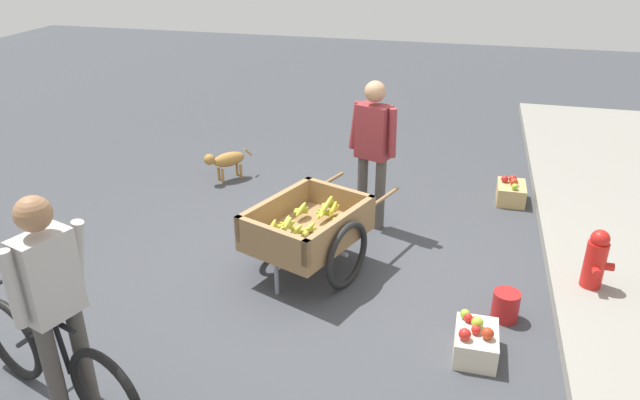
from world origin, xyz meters
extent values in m
plane|color=#3D3F44|center=(0.00, 0.00, 0.00)|extent=(24.00, 24.00, 0.00)
cube|color=#937047|center=(0.05, -0.19, 0.40)|extent=(1.31, 1.14, 0.10)
cube|color=#937047|center=(0.53, -0.37, 0.57)|extent=(0.34, 0.77, 0.24)
cube|color=#937047|center=(-0.44, 0.00, 0.57)|extent=(0.34, 0.77, 0.24)
cube|color=#937047|center=(0.18, 0.16, 0.57)|extent=(1.05, 0.45, 0.24)
cube|color=#937047|center=(-0.09, -0.53, 0.57)|extent=(1.05, 0.45, 0.24)
torus|color=black|center=(0.20, 0.23, 0.32)|extent=(0.62, 0.28, 0.64)
torus|color=black|center=(-0.11, -0.60, 0.32)|extent=(0.62, 0.28, 0.64)
cylinder|color=gray|center=(0.05, -0.19, 0.32)|extent=(0.35, 0.84, 0.04)
cylinder|color=#937047|center=(-0.60, 0.43, 0.55)|extent=(0.53, 0.23, 0.04)
cylinder|color=#937047|center=(-0.85, -0.21, 0.55)|extent=(0.53, 0.23, 0.04)
cylinder|color=gray|center=(0.49, -0.35, 0.18)|extent=(0.04, 0.04, 0.35)
ellipsoid|color=gold|center=(0.24, -0.23, 0.53)|extent=(0.17, 0.12, 0.14)
ellipsoid|color=gold|center=(0.27, -0.23, 0.54)|extent=(0.19, 0.08, 0.04)
ellipsoid|color=gold|center=(0.29, -0.24, 0.55)|extent=(0.16, 0.15, 0.14)
ellipsoid|color=gold|center=(0.26, -0.44, 0.54)|extent=(0.18, 0.07, 0.14)
ellipsoid|color=gold|center=(0.28, -0.44, 0.55)|extent=(0.18, 0.15, 0.05)
ellipsoid|color=gold|center=(0.30, -0.45, 0.56)|extent=(0.18, 0.09, 0.15)
ellipsoid|color=gold|center=(0.23, -0.33, 0.57)|extent=(0.16, 0.15, 0.14)
ellipsoid|color=gold|center=(0.24, -0.33, 0.58)|extent=(0.19, 0.07, 0.10)
ellipsoid|color=gold|center=(0.26, -0.33, 0.59)|extent=(0.17, 0.16, 0.05)
ellipsoid|color=gold|center=(0.27, -0.32, 0.60)|extent=(0.19, 0.07, 0.09)
ellipsoid|color=gold|center=(0.29, -0.32, 0.61)|extent=(0.17, 0.08, 0.15)
ellipsoid|color=gold|center=(0.33, -0.28, 0.61)|extent=(0.18, 0.11, 0.14)
ellipsoid|color=gold|center=(0.34, -0.28, 0.62)|extent=(0.19, 0.09, 0.08)
ellipsoid|color=gold|center=(0.36, -0.28, 0.63)|extent=(0.17, 0.15, 0.09)
ellipsoid|color=gold|center=(0.38, -0.28, 0.64)|extent=(0.17, 0.10, 0.15)
ellipsoid|color=gold|center=(-0.26, -0.07, 0.57)|extent=(0.18, 0.13, 0.12)
ellipsoid|color=gold|center=(-0.25, -0.06, 0.58)|extent=(0.18, 0.14, 0.09)
ellipsoid|color=gold|center=(-0.24, -0.06, 0.59)|extent=(0.18, 0.13, 0.05)
ellipsoid|color=gold|center=(-0.23, -0.06, 0.60)|extent=(0.19, 0.10, 0.09)
ellipsoid|color=gold|center=(-0.21, -0.06, 0.61)|extent=(0.17, 0.11, 0.15)
ellipsoid|color=gold|center=(-0.25, -0.01, 0.53)|extent=(0.19, 0.08, 0.13)
ellipsoid|color=gold|center=(-0.24, -0.01, 0.54)|extent=(0.19, 0.07, 0.08)
ellipsoid|color=gold|center=(-0.23, 0.00, 0.55)|extent=(0.19, 0.11, 0.08)
ellipsoid|color=gold|center=(-0.21, -0.01, 0.56)|extent=(0.17, 0.08, 0.15)
ellipsoid|color=gold|center=(0.13, -0.15, 0.49)|extent=(0.18, 0.05, 0.13)
ellipsoid|color=gold|center=(0.14, -0.15, 0.50)|extent=(0.17, 0.15, 0.08)
ellipsoid|color=gold|center=(0.16, -0.15, 0.51)|extent=(0.19, 0.08, 0.09)
ellipsoid|color=gold|center=(0.17, -0.14, 0.52)|extent=(0.17, 0.14, 0.13)
ellipsoid|color=gold|center=(0.36, -0.03, 0.50)|extent=(0.18, 0.11, 0.14)
ellipsoid|color=gold|center=(0.38, -0.03, 0.51)|extent=(0.19, 0.08, 0.05)
ellipsoid|color=gold|center=(0.40, -0.03, 0.52)|extent=(0.18, 0.07, 0.15)
ellipsoid|color=gold|center=(-0.08, 0.07, 0.52)|extent=(0.18, 0.11, 0.13)
ellipsoid|color=gold|center=(-0.06, 0.07, 0.53)|extent=(0.18, 0.13, 0.05)
ellipsoid|color=gold|center=(-0.04, 0.07, 0.54)|extent=(0.16, 0.15, 0.14)
ellipsoid|color=gold|center=(-0.17, -0.31, 0.52)|extent=(0.17, 0.14, 0.13)
ellipsoid|color=gold|center=(-0.16, -0.30, 0.53)|extent=(0.17, 0.15, 0.09)
ellipsoid|color=gold|center=(-0.14, -0.30, 0.54)|extent=(0.17, 0.14, 0.05)
ellipsoid|color=gold|center=(-0.13, -0.30, 0.55)|extent=(0.19, 0.09, 0.11)
ellipsoid|color=gold|center=(-0.12, -0.30, 0.56)|extent=(0.18, 0.10, 0.13)
ellipsoid|color=gold|center=(-0.17, -0.09, 0.53)|extent=(0.16, 0.14, 0.15)
ellipsoid|color=gold|center=(-0.16, -0.09, 0.54)|extent=(0.17, 0.15, 0.09)
ellipsoid|color=gold|center=(-0.14, -0.09, 0.55)|extent=(0.19, 0.06, 0.08)
ellipsoid|color=gold|center=(-0.12, -0.09, 0.56)|extent=(0.17, 0.12, 0.15)
cylinder|color=#4C4742|center=(-0.99, 0.33, 0.40)|extent=(0.11, 0.11, 0.80)
cylinder|color=#4C4742|center=(-1.07, 0.12, 0.40)|extent=(0.11, 0.11, 0.80)
cube|color=maroon|center=(-1.03, 0.22, 1.08)|extent=(0.31, 0.39, 0.56)
sphere|color=tan|center=(-1.03, 0.22, 1.50)|extent=(0.22, 0.22, 0.22)
cylinder|color=maroon|center=(-0.95, 0.43, 1.11)|extent=(0.08, 0.09, 0.51)
cylinder|color=maroon|center=(-1.11, 0.02, 1.11)|extent=(0.08, 0.13, 0.51)
torus|color=black|center=(1.96, -1.85, 0.33)|extent=(0.26, 0.65, 0.66)
torus|color=black|center=(2.27, -0.90, 0.33)|extent=(0.26, 0.65, 0.66)
cylinder|color=black|center=(2.11, -1.38, 0.73)|extent=(0.22, 0.58, 0.04)
cylinder|color=black|center=(2.15, -1.26, 0.56)|extent=(0.07, 0.11, 0.45)
cylinder|color=black|center=(2.06, -1.55, 0.51)|extent=(0.20, 0.52, 0.43)
ellipsoid|color=black|center=(2.16, -1.24, 0.82)|extent=(0.20, 0.08, 0.06)
cylinder|color=black|center=(1.98, -1.80, 0.83)|extent=(0.45, 0.17, 0.03)
cylinder|color=#4C4742|center=(2.26, -1.27, 0.40)|extent=(0.11, 0.11, 0.80)
cylinder|color=#4C4742|center=(2.05, -1.20, 0.40)|extent=(0.11, 0.11, 0.80)
cube|color=#B7B2AD|center=(2.16, -1.23, 1.09)|extent=(0.38, 0.29, 0.57)
sphere|color=#9E704C|center=(2.16, -1.23, 1.51)|extent=(0.22, 0.22, 0.22)
cylinder|color=#B7B2AD|center=(2.37, -1.30, 1.12)|extent=(0.08, 0.08, 0.51)
cylinder|color=#B7B2AD|center=(1.95, -1.17, 1.12)|extent=(0.08, 0.18, 0.52)
ellipsoid|color=#AD7A38|center=(-1.84, -1.76, 0.27)|extent=(0.45, 0.42, 0.18)
sphere|color=#AD7A38|center=(-1.64, -1.93, 0.33)|extent=(0.14, 0.14, 0.14)
cylinder|color=#AD7A38|center=(-2.06, -1.58, 0.31)|extent=(0.10, 0.09, 0.12)
cylinder|color=#AD7A38|center=(-1.71, -1.80, 0.09)|extent=(0.04, 0.04, 0.18)
cylinder|color=#AD7A38|center=(-1.78, -1.88, 0.09)|extent=(0.04, 0.04, 0.18)
cylinder|color=#AD7A38|center=(-1.91, -1.63, 0.09)|extent=(0.04, 0.04, 0.18)
cylinder|color=#AD7A38|center=(-1.98, -1.71, 0.09)|extent=(0.04, 0.04, 0.18)
cylinder|color=red|center=(-0.16, 2.34, 0.28)|extent=(0.18, 0.18, 0.55)
sphere|color=red|center=(-0.16, 2.34, 0.59)|extent=(0.16, 0.16, 0.16)
cylinder|color=red|center=(-0.05, 2.34, 0.33)|extent=(0.10, 0.07, 0.07)
cylinder|color=red|center=(-0.16, 2.45, 0.33)|extent=(0.07, 0.10, 0.07)
cylinder|color=#B21E1E|center=(0.36, 1.62, 0.13)|extent=(0.22, 0.22, 0.26)
cube|color=beige|center=(0.89, 1.38, 0.11)|extent=(0.44, 0.32, 0.22)
sphere|color=red|center=(1.01, 1.29, 0.27)|extent=(0.09, 0.09, 0.09)
sphere|color=#B23319|center=(0.96, 1.45, 0.27)|extent=(0.09, 0.09, 0.09)
sphere|color=red|center=(0.92, 1.37, 0.26)|extent=(0.07, 0.07, 0.07)
sphere|color=#99BF33|center=(0.75, 1.28, 0.26)|extent=(0.08, 0.08, 0.08)
sphere|color=red|center=(0.81, 1.36, 0.26)|extent=(0.07, 0.07, 0.07)
sphere|color=#99BF33|center=(0.85, 1.38, 0.27)|extent=(0.09, 0.09, 0.09)
sphere|color=red|center=(0.78, 1.31, 0.26)|extent=(0.07, 0.07, 0.07)
cube|color=tan|center=(-2.04, 1.74, 0.11)|extent=(0.44, 0.32, 0.22)
sphere|color=#99BF33|center=(-1.89, 1.76, 0.26)|extent=(0.08, 0.08, 0.08)
sphere|color=red|center=(-2.10, 1.74, 0.27)|extent=(0.09, 0.09, 0.09)
sphere|color=#B23319|center=(-2.01, 1.75, 0.27)|extent=(0.09, 0.09, 0.09)
sphere|color=red|center=(-2.09, 1.65, 0.26)|extent=(0.08, 0.08, 0.08)
camera|label=1|loc=(4.68, 1.12, 3.04)|focal=33.11mm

